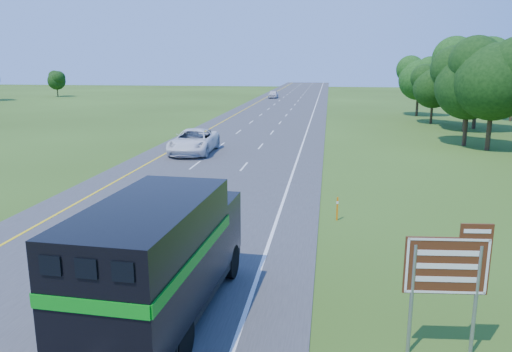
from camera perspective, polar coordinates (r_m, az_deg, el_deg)
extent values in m
cube|color=#38383A|center=(56.97, 0.34, 5.42)|extent=(15.00, 260.00, 0.04)
cube|color=yellow|center=(57.98, -5.07, 5.53)|extent=(0.15, 260.00, 0.01)
cube|color=white|center=(56.48, 5.90, 5.31)|extent=(0.15, 260.00, 0.01)
cylinder|color=black|center=(18.45, -9.86, -9.06)|extent=(0.44, 1.20, 1.18)
cylinder|color=black|center=(17.79, -2.96, -9.72)|extent=(0.44, 1.20, 1.18)
cylinder|color=black|center=(14.24, -17.61, -16.48)|extent=(0.44, 1.20, 1.18)
cylinder|color=black|center=(13.38, -8.66, -18.01)|extent=(0.44, 1.20, 1.18)
cube|color=black|center=(15.09, -10.56, -13.74)|extent=(3.03, 8.73, 0.30)
cube|color=black|center=(17.54, -6.69, -5.59)|extent=(2.73, 2.07, 2.04)
cube|color=black|center=(18.28, -5.78, -3.04)|extent=(2.37, 0.19, 0.65)
cube|color=black|center=(13.80, -12.01, -9.02)|extent=(3.01, 6.37, 2.96)
cube|color=#078212|center=(11.19, -18.53, -14.00)|extent=(2.69, 0.18, 0.32)
cube|color=#078212|center=(14.32, -17.11, -7.86)|extent=(0.37, 6.23, 0.32)
cube|color=#078212|center=(13.28, -6.54, -9.00)|extent=(0.37, 6.23, 0.32)
cube|color=black|center=(11.25, -22.46, -9.45)|extent=(0.49, 0.07, 0.43)
cube|color=black|center=(10.84, -18.85, -10.00)|extent=(0.49, 0.07, 0.43)
cube|color=black|center=(10.48, -14.96, -10.55)|extent=(0.49, 0.07, 0.43)
imported|color=white|center=(41.90, -7.13, 3.97)|extent=(3.38, 7.09, 1.95)
imported|color=silver|center=(105.58, 1.99, 9.32)|extent=(1.89, 4.62, 1.57)
cylinder|color=gray|center=(13.77, 17.34, -13.37)|extent=(0.10, 0.10, 3.03)
cylinder|color=gray|center=(14.25, 23.81, -12.99)|extent=(0.10, 0.10, 3.03)
cube|color=#4E2210|center=(13.61, 20.95, -9.56)|extent=(2.12, 0.25, 1.51)
cube|color=#4E2210|center=(13.51, 23.94, -5.74)|extent=(0.81, 0.13, 0.36)
cube|color=white|center=(13.58, 21.00, -9.61)|extent=(2.01, 0.19, 1.45)
cube|color=orange|center=(24.32, 9.26, -3.72)|extent=(0.08, 0.04, 1.16)
cube|color=white|center=(24.23, 9.29, -3.00)|extent=(0.10, 0.05, 0.13)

